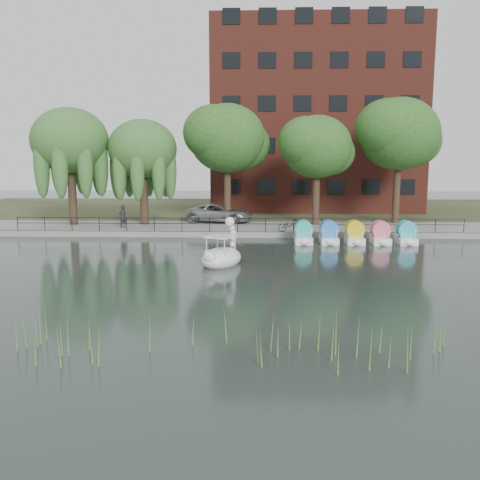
# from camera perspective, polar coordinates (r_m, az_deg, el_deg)

# --- Properties ---
(ground_plane) EXTENTS (120.00, 120.00, 0.00)m
(ground_plane) POSITION_cam_1_polar(r_m,az_deg,el_deg) (25.36, -1.45, -4.36)
(ground_plane) COLOR #323D3B
(promenade) EXTENTS (40.00, 6.00, 0.40)m
(promenade) POSITION_cam_1_polar(r_m,az_deg,el_deg) (41.04, -0.11, 1.20)
(promenade) COLOR gray
(promenade) RESTS_ON ground_plane
(kerb) EXTENTS (40.00, 0.25, 0.40)m
(kerb) POSITION_cam_1_polar(r_m,az_deg,el_deg) (38.12, -0.28, 0.58)
(kerb) COLOR gray
(kerb) RESTS_ON ground_plane
(land_strip) EXTENTS (60.00, 22.00, 0.36)m
(land_strip) POSITION_cam_1_polar(r_m,az_deg,el_deg) (54.93, 0.42, 3.25)
(land_strip) COLOR #47512D
(land_strip) RESTS_ON ground_plane
(railing) EXTENTS (32.00, 0.05, 1.00)m
(railing) POSITION_cam_1_polar(r_m,az_deg,el_deg) (38.18, -0.27, 2.02)
(railing) COLOR black
(railing) RESTS_ON promenade
(apartment_building) EXTENTS (20.00, 10.07, 18.00)m
(apartment_building) POSITION_cam_1_polar(r_m,az_deg,el_deg) (54.94, 7.94, 12.75)
(apartment_building) COLOR #4C1E16
(apartment_building) RESTS_ON land_strip
(willow_left) EXTENTS (5.88, 5.88, 9.01)m
(willow_left) POSITION_cam_1_polar(r_m,az_deg,el_deg) (43.59, -17.71, 10.04)
(willow_left) COLOR #473323
(willow_left) RESTS_ON promenade
(willow_mid) EXTENTS (5.32, 5.32, 8.15)m
(willow_mid) POSITION_cam_1_polar(r_m,az_deg,el_deg) (42.56, -10.35, 9.51)
(willow_mid) COLOR #473323
(willow_mid) RESTS_ON promenade
(broadleaf_center) EXTENTS (6.00, 6.00, 9.25)m
(broadleaf_center) POSITION_cam_1_polar(r_m,az_deg,el_deg) (42.68, -1.38, 10.75)
(broadleaf_center) COLOR #473323
(broadleaf_center) RESTS_ON promenade
(broadleaf_right) EXTENTS (5.40, 5.40, 8.32)m
(broadleaf_right) POSITION_cam_1_polar(r_m,az_deg,el_deg) (42.34, 8.22, 9.76)
(broadleaf_right) COLOR #473323
(broadleaf_right) RESTS_ON promenade
(broadleaf_far) EXTENTS (6.30, 6.30, 9.71)m
(broadleaf_far) POSITION_cam_1_polar(r_m,az_deg,el_deg) (44.50, 16.61, 10.75)
(broadleaf_far) COLOR #473323
(broadleaf_far) RESTS_ON promenade
(minivan) EXTENTS (3.91, 6.56, 1.71)m
(minivan) POSITION_cam_1_polar(r_m,az_deg,el_deg) (43.47, -2.23, 3.05)
(minivan) COLOR gray
(minivan) RESTS_ON promenade
(bicycle) EXTENTS (0.95, 1.81, 1.00)m
(bicycle) POSITION_cam_1_polar(r_m,az_deg,el_deg) (38.34, 5.35, 1.64)
(bicycle) COLOR gray
(bicycle) RESTS_ON promenade
(pedestrian) EXTENTS (0.82, 0.86, 1.98)m
(pedestrian) POSITION_cam_1_polar(r_m,az_deg,el_deg) (41.06, -12.42, 2.66)
(pedestrian) COLOR black
(pedestrian) RESTS_ON promenade
(swan_boat) EXTENTS (2.91, 3.44, 2.49)m
(swan_boat) POSITION_cam_1_polar(r_m,az_deg,el_deg) (28.90, -1.94, -1.56)
(swan_boat) COLOR white
(swan_boat) RESTS_ON ground_plane
(pedal_boat_row) EXTENTS (7.95, 1.70, 1.40)m
(pedal_boat_row) POSITION_cam_1_polar(r_m,az_deg,el_deg) (36.33, 12.13, 0.58)
(pedal_boat_row) COLOR white
(pedal_boat_row) RESTS_ON ground_plane
(reed_bank) EXTENTS (24.00, 2.40, 1.20)m
(reed_bank) POSITION_cam_1_polar(r_m,az_deg,el_deg) (16.04, 3.74, -10.37)
(reed_bank) COLOR #669938
(reed_bank) RESTS_ON ground_plane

